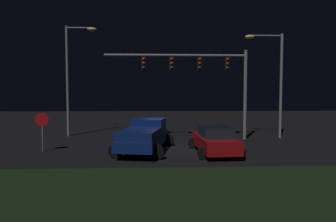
% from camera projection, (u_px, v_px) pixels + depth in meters
% --- Properties ---
extents(ground_plane, '(80.00, 80.00, 0.00)m').
position_uv_depth(ground_plane, '(166.00, 147.00, 17.63)').
color(ground_plane, black).
extents(grass_median, '(25.67, 6.94, 0.10)m').
position_uv_depth(grass_median, '(176.00, 198.00, 8.68)').
color(grass_median, black).
rests_on(grass_median, ground_plane).
extents(pickup_truck, '(3.54, 5.68, 1.80)m').
position_uv_depth(pickup_truck, '(145.00, 134.00, 16.20)').
color(pickup_truck, navy).
rests_on(pickup_truck, ground_plane).
extents(car_sedan, '(2.62, 4.48, 1.51)m').
position_uv_depth(car_sedan, '(215.00, 140.00, 15.55)').
color(car_sedan, maroon).
rests_on(car_sedan, ground_plane).
extents(traffic_signal_gantry, '(10.32, 0.56, 6.50)m').
position_uv_depth(traffic_signal_gantry, '(200.00, 70.00, 20.21)').
color(traffic_signal_gantry, slate).
rests_on(traffic_signal_gantry, ground_plane).
extents(street_lamp_left, '(2.42, 0.44, 8.64)m').
position_uv_depth(street_lamp_left, '(73.00, 68.00, 22.00)').
color(street_lamp_left, slate).
rests_on(street_lamp_left, ground_plane).
extents(street_lamp_right, '(2.90, 0.44, 7.83)m').
position_uv_depth(street_lamp_right, '(273.00, 72.00, 21.06)').
color(street_lamp_right, slate).
rests_on(street_lamp_right, ground_plane).
extents(stop_sign, '(0.76, 0.08, 2.23)m').
position_uv_depth(stop_sign, '(42.00, 125.00, 15.93)').
color(stop_sign, slate).
rests_on(stop_sign, ground_plane).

